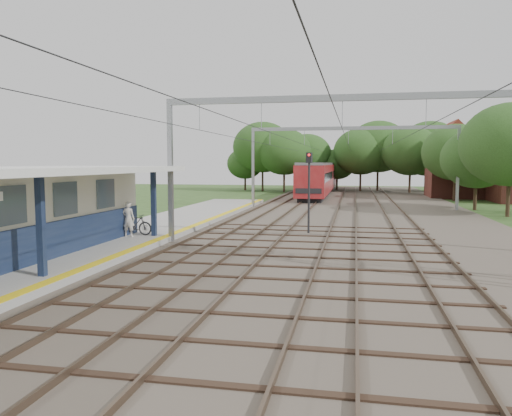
# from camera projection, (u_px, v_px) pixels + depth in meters

# --- Properties ---
(ground) EXTENTS (160.00, 160.00, 0.00)m
(ground) POSITION_uv_depth(u_px,v_px,m) (134.00, 384.00, 8.90)
(ground) COLOR #2D4C1E
(ground) RESTS_ON ground
(ballast_bed) EXTENTS (18.00, 90.00, 0.10)m
(ballast_bed) POSITION_uv_depth(u_px,v_px,m) (357.00, 215.00, 37.43)
(ballast_bed) COLOR #473D33
(ballast_bed) RESTS_ON ground
(platform) EXTENTS (5.00, 52.00, 0.35)m
(platform) POSITION_uv_depth(u_px,v_px,m) (115.00, 241.00, 24.02)
(platform) COLOR gray
(platform) RESTS_ON ground
(yellow_stripe) EXTENTS (0.45, 52.00, 0.01)m
(yellow_stripe) POSITION_uv_depth(u_px,v_px,m) (159.00, 239.00, 23.57)
(yellow_stripe) COLOR yellow
(yellow_stripe) RESTS_ON platform
(rail_tracks) EXTENTS (11.80, 88.00, 0.15)m
(rail_tracks) POSITION_uv_depth(u_px,v_px,m) (324.00, 213.00, 37.90)
(rail_tracks) COLOR brown
(rail_tracks) RESTS_ON ballast_bed
(catenary_system) EXTENTS (17.22, 88.00, 7.00)m
(catenary_system) POSITION_uv_depth(u_px,v_px,m) (349.00, 139.00, 32.44)
(catenary_system) COLOR gray
(catenary_system) RESTS_ON ground
(tree_band) EXTENTS (31.72, 30.88, 8.82)m
(tree_band) POSITION_uv_depth(u_px,v_px,m) (356.00, 155.00, 63.51)
(tree_band) COLOR #382619
(tree_band) RESTS_ON ground
(house_far) EXTENTS (8.00, 6.12, 8.66)m
(house_far) POSITION_uv_depth(u_px,v_px,m) (465.00, 169.00, 56.30)
(house_far) COLOR brown
(house_far) RESTS_ON ground
(person) EXTENTS (0.65, 0.44, 1.73)m
(person) POSITION_uv_depth(u_px,v_px,m) (128.00, 219.00, 24.31)
(person) COLOR beige
(person) RESTS_ON platform
(bicycle) EXTENTS (1.80, 0.55, 1.07)m
(bicycle) POSITION_uv_depth(u_px,v_px,m) (135.00, 224.00, 24.82)
(bicycle) COLOR black
(bicycle) RESTS_ON platform
(train) EXTENTS (2.96, 36.80, 3.88)m
(train) POSITION_uv_depth(u_px,v_px,m) (322.00, 177.00, 65.06)
(train) COLOR black
(train) RESTS_ON ballast_bed
(signal_post) EXTENTS (0.36, 0.32, 4.51)m
(signal_post) POSITION_uv_depth(u_px,v_px,m) (309.00, 183.00, 27.15)
(signal_post) COLOR black
(signal_post) RESTS_ON ground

